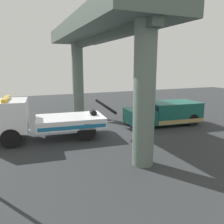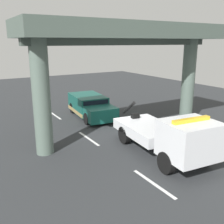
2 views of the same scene
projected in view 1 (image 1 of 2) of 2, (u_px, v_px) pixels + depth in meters
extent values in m
cube|color=#2D3033|center=(110.00, 132.00, 14.59)|extent=(60.00, 40.00, 0.10)
cube|color=silver|center=(166.00, 116.00, 18.95)|extent=(2.60, 0.16, 0.01)
cube|color=silver|center=(98.00, 123.00, 16.64)|extent=(2.60, 0.16, 0.01)
cube|color=silver|center=(8.00, 132.00, 14.32)|extent=(2.60, 0.16, 0.01)
cube|color=white|center=(70.00, 121.00, 13.29)|extent=(4.06, 2.78, 0.55)
cube|color=white|center=(7.00, 115.00, 12.21)|extent=(2.27, 2.50, 1.65)
cube|color=#196B9E|center=(73.00, 128.00, 12.18)|extent=(3.63, 0.39, 0.20)
cylinder|color=black|center=(106.00, 107.00, 13.78)|extent=(1.42, 0.32, 1.07)
cylinder|color=black|center=(93.00, 113.00, 13.61)|extent=(0.40, 0.48, 0.36)
cube|color=yellow|center=(6.00, 99.00, 12.02)|extent=(0.43, 1.93, 0.16)
cylinder|color=black|center=(11.00, 138.00, 11.49)|extent=(1.03, 0.42, 1.00)
cylinder|color=black|center=(15.00, 128.00, 13.43)|extent=(1.03, 0.42, 1.00)
cylinder|color=black|center=(87.00, 132.00, 12.63)|extent=(1.03, 0.42, 1.00)
cylinder|color=black|center=(81.00, 123.00, 14.57)|extent=(1.03, 0.42, 1.00)
cube|color=#145147|center=(173.00, 111.00, 16.21)|extent=(3.66, 2.54, 1.35)
cube|color=#145147|center=(140.00, 116.00, 15.49)|extent=(1.93, 2.28, 0.95)
cube|color=black|center=(151.00, 109.00, 15.64)|extent=(0.26, 1.93, 0.59)
cube|color=#9E8451|center=(173.00, 118.00, 16.31)|extent=(3.68, 2.56, 0.28)
cylinder|color=black|center=(148.00, 124.00, 14.70)|extent=(0.86, 0.36, 0.84)
cylinder|color=black|center=(136.00, 117.00, 16.49)|extent=(0.86, 0.36, 0.84)
cylinder|color=black|center=(193.00, 120.00, 15.69)|extent=(0.86, 0.36, 0.84)
cylinder|color=black|center=(177.00, 114.00, 17.48)|extent=(0.86, 0.36, 0.84)
cylinder|color=#596B60|center=(144.00, 96.00, 9.10)|extent=(0.89, 0.89, 5.80)
cylinder|color=#596B60|center=(78.00, 81.00, 18.37)|extent=(0.89, 0.89, 5.80)
cube|color=#4B5B52|center=(99.00, 28.00, 13.06)|extent=(3.60, 12.29, 0.87)
cube|color=#3E4A43|center=(99.00, 39.00, 13.19)|extent=(0.50, 11.89, 0.36)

